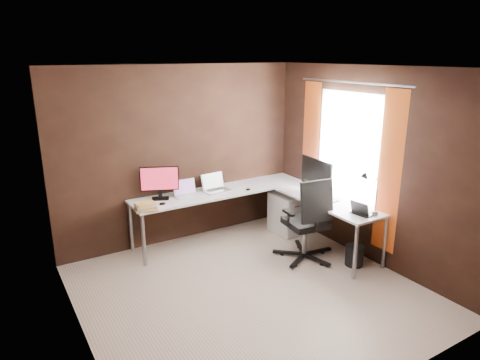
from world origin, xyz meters
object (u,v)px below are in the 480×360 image
(monitor_right, at_px, (317,175))
(book_stack, at_px, (146,207))
(laptop_white, at_px, (186,192))
(wastebasket, at_px, (354,256))
(desk_lamp, at_px, (369,189))
(office_chair, at_px, (307,235))
(laptop_silver, at_px, (215,187))
(laptop_black_small, at_px, (361,211))
(monitor_left, at_px, (160,181))
(laptop_black_big, at_px, (319,196))
(drawer_pedestal, at_px, (288,213))

(monitor_right, distance_m, book_stack, 2.33)
(laptop_white, distance_m, wastebasket, 2.41)
(desk_lamp, height_order, office_chair, desk_lamp)
(laptop_white, height_order, laptop_silver, laptop_silver)
(monitor_right, distance_m, office_chair, 0.86)
(laptop_black_small, xyz_separation_m, office_chair, (-0.38, 0.55, -0.44))
(laptop_silver, xyz_separation_m, wastebasket, (1.10, -1.72, -0.65))
(laptop_black_small, xyz_separation_m, desk_lamp, (0.05, -0.05, 0.29))
(monitor_left, relative_size, laptop_black_small, 1.78)
(monitor_left, height_order, laptop_silver, monitor_left)
(laptop_white, height_order, laptop_black_small, laptop_white)
(monitor_right, xyz_separation_m, laptop_black_big, (-0.09, -0.18, -0.24))
(desk_lamp, bearing_deg, laptop_white, 120.61)
(laptop_white, bearing_deg, book_stack, -155.95)
(laptop_black_small, bearing_deg, laptop_white, 33.38)
(desk_lamp, xyz_separation_m, office_chair, (-0.44, 0.59, -0.73))
(monitor_right, relative_size, book_stack, 2.06)
(office_chair, relative_size, wastebasket, 4.25)
(drawer_pedestal, height_order, laptop_silver, laptop_silver)
(laptop_silver, relative_size, wastebasket, 1.43)
(office_chair, bearing_deg, laptop_black_big, 30.83)
(monitor_right, relative_size, laptop_black_big, 1.46)
(monitor_right, height_order, laptop_silver, monitor_right)
(drawer_pedestal, relative_size, monitor_right, 0.94)
(monitor_left, height_order, laptop_white, monitor_left)
(laptop_silver, distance_m, laptop_black_small, 2.09)
(monitor_right, bearing_deg, wastebasket, -176.31)
(laptop_silver, relative_size, book_stack, 1.23)
(monitor_left, relative_size, monitor_right, 0.77)
(drawer_pedestal, relative_size, laptop_black_big, 1.37)
(laptop_silver, bearing_deg, laptop_white, 174.62)
(laptop_black_small, distance_m, office_chair, 0.80)
(laptop_silver, height_order, laptop_black_small, laptop_silver)
(laptop_black_big, bearing_deg, laptop_black_small, 178.71)
(book_stack, height_order, office_chair, office_chair)
(laptop_black_big, bearing_deg, laptop_silver, 33.93)
(drawer_pedestal, relative_size, laptop_black_small, 2.18)
(laptop_black_big, distance_m, laptop_black_small, 0.68)
(monitor_right, height_order, laptop_black_small, monitor_right)
(laptop_black_small, height_order, book_stack, laptop_black_small)
(laptop_silver, height_order, desk_lamp, desk_lamp)
(monitor_right, relative_size, laptop_silver, 1.67)
(monitor_right, bearing_deg, laptop_black_big, 155.88)
(drawer_pedestal, distance_m, laptop_black_big, 0.86)
(monitor_left, bearing_deg, office_chair, -17.82)
(laptop_black_big, relative_size, wastebasket, 1.64)
(laptop_black_small, distance_m, wastebasket, 0.64)
(office_chair, bearing_deg, monitor_right, 45.79)
(laptop_silver, xyz_separation_m, office_chair, (0.69, -1.25, -0.45))
(monitor_right, height_order, laptop_black_big, monitor_right)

